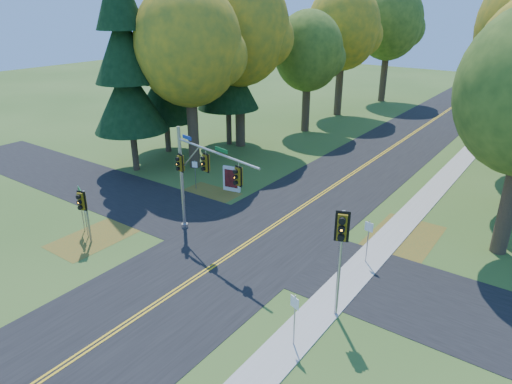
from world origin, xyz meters
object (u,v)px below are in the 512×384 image
Objects in this scene: east_signal_pole at (341,239)px; route_sign_cluster at (82,202)px; info_kiosk at (232,179)px; traffic_mast at (197,172)px.

route_sign_cluster is at bearing 165.20° from east_signal_pole.
route_sign_cluster is 10.48m from info_kiosk.
route_sign_cluster is (-15.18, -1.55, -1.80)m from east_signal_pole.
east_signal_pole is at bearing -44.90° from info_kiosk.
east_signal_pole is 2.77× the size of info_kiosk.
traffic_mast is at bearing 54.88° from route_sign_cluster.
route_sign_cluster reaches higher than info_kiosk.
route_sign_cluster is 1.57× the size of info_kiosk.
east_signal_pole is 15.36m from route_sign_cluster.
traffic_mast is 6.99m from route_sign_cluster.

